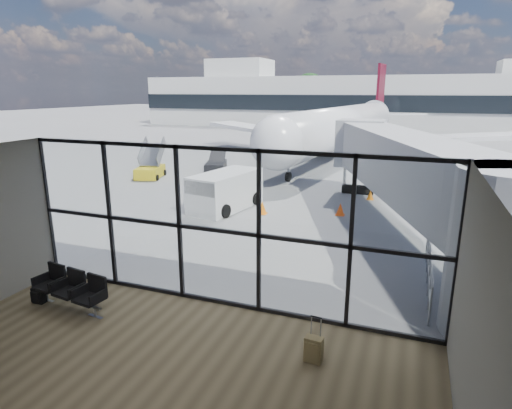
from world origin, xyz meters
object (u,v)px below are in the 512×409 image
Objects in this scene: belt_loader at (216,167)px; airliner at (345,126)px; seating_row at (72,287)px; suitcase at (313,349)px; backpack at (39,295)px; service_van at (225,191)px; mobile_stairs at (150,170)px.

airliner is at bearing 42.67° from belt_loader.
suitcase is (6.92, -0.16, -0.27)m from seating_row.
backpack is 0.48× the size of suitcase.
service_van is (-0.28, 10.85, 0.37)m from seating_row.
suitcase is at bearing -46.14° from service_van.
belt_loader is (-6.94, -12.99, -2.16)m from airliner.
belt_loader is at bearing 97.73° from backpack.
airliner is 8.95× the size of belt_loader.
mobile_stairs is (-10.87, -15.34, -2.20)m from airliner.
seating_row is at bearing -87.77° from airliner.
seating_row is at bearing -79.33° from mobile_stairs.
belt_loader reaches higher than suitcase.
mobile_stairs is at bearing 111.34° from backpack.
mobile_stairs is (-8.50, 16.43, -0.07)m from seating_row.
belt_loader is at bearing 14.25° from mobile_stairs.
airliner is (3.44, 31.98, 2.47)m from backpack.
seating_row is 6.93m from suitcase.
suitcase is (7.99, 0.05, 0.08)m from backpack.
service_van reaches higher than backpack.
suitcase is 13.17m from service_van.
backpack is 18.22m from mobile_stairs.
service_van is at bearing 83.19° from backpack.
service_van is (-7.20, 11.01, 0.64)m from suitcase.
seating_row is at bearing -95.51° from belt_loader.
seating_row is 0.52× the size of service_van.
suitcase reaches higher than seating_row.
belt_loader is 1.15× the size of mobile_stairs.
belt_loader is (-11.50, 18.94, 0.24)m from suitcase.
airliner is 18.93m from mobile_stairs.
backpack is (-1.07, -0.21, -0.34)m from seating_row.
service_van is 9.02m from belt_loader.
airliner is (-4.55, 31.93, 2.40)m from suitcase.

